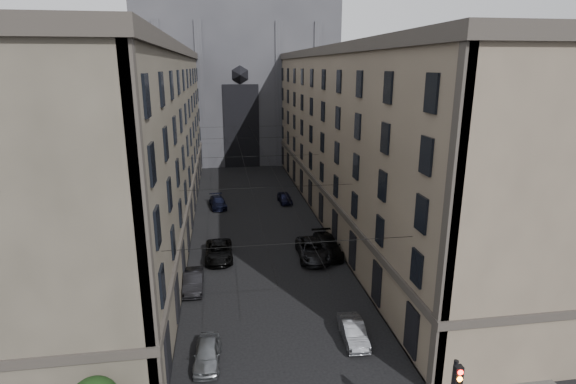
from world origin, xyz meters
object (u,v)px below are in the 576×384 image
car_right_near (353,331)px  car_right_far (285,198)px  car_left_near (207,353)px  car_right_midfar (327,246)px  car_left_far (218,202)px  car_left_midnear (193,281)px  car_left_midfar (219,251)px  car_right_midnear (313,250)px  gothic_tower (237,61)px

car_right_near → car_right_far: car_right_far is taller
car_left_near → car_right_midfar: 18.06m
car_left_far → car_left_midnear: bearing=-102.6°
car_left_midfar → car_right_midnear: car_right_midnear is taller
car_left_midnear → car_left_far: car_left_midnear is taller
car_right_near → car_right_midnear: 12.92m
car_left_near → car_right_midfar: car_right_midfar is taller
car_left_midnear → car_left_midfar: bearing=69.8°
car_left_midnear → car_left_midfar: car_left_midfar is taller
car_right_far → car_right_midnear: bearing=-92.8°
car_left_midnear → car_right_near: bearing=-39.4°
car_right_near → car_right_far: size_ratio=1.01×
car_left_midnear → car_left_far: bearing=84.5°
car_right_midfar → car_right_far: car_right_midfar is taller
car_right_midfar → car_right_near: bearing=-95.8°
gothic_tower → car_left_near: gothic_tower is taller
car_left_midnear → car_right_midnear: (10.45, 4.45, 0.10)m
car_right_near → car_left_far: bearing=108.7°
car_left_near → car_right_midfar: (10.67, 14.56, 0.15)m
car_left_midnear → car_right_midfar: car_right_midfar is taller
gothic_tower → car_right_midnear: 53.52m
car_right_far → car_left_far: bearing=-178.2°
car_left_near → car_right_near: 9.17m
car_right_near → car_right_midfar: car_right_midfar is taller
car_left_near → car_left_midfar: 14.93m
gothic_tower → car_left_near: (-4.93, -64.41, -17.15)m
gothic_tower → car_right_midnear: gothic_tower is taller
gothic_tower → car_right_midnear: size_ratio=10.11×
car_left_midnear → car_right_near: size_ratio=1.10×
car_right_midfar → car_left_far: bearing=122.7°
car_left_far → gothic_tower: bearing=75.4°
car_left_midfar → car_right_far: 18.36m
car_right_far → car_left_near: bearing=-109.2°
car_right_near → gothic_tower: bearing=96.5°
gothic_tower → car_left_midnear: 57.94m
car_left_midfar → car_right_midnear: (8.45, -1.07, 0.07)m
car_left_midnear → car_right_midfar: bearing=23.1°
car_left_midnear → car_left_far: 21.23m
car_left_near → car_right_far: size_ratio=1.00×
gothic_tower → car_right_midfar: bearing=-83.4°
car_right_midnear → car_right_midfar: (1.50, 0.72, 0.01)m
gothic_tower → car_right_near: (4.20, -63.49, -17.16)m
car_left_midnear → car_left_far: (1.93, 21.14, -0.05)m
car_left_far → car_right_midnear: car_right_midnear is taller
car_left_near → car_left_midnear: 9.48m
gothic_tower → car_left_midfar: size_ratio=11.02×
gothic_tower → car_left_far: size_ratio=12.88×
car_left_far → car_right_far: bearing=-2.6°
car_left_midnear → car_right_near: car_left_midnear is taller
car_left_near → car_right_midnear: bearing=59.9°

